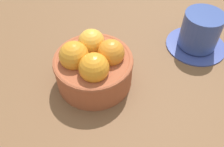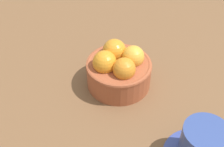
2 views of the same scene
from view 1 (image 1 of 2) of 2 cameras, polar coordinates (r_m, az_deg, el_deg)
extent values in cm
cube|color=brown|center=(47.00, -3.89, -3.36)|extent=(156.80, 83.55, 4.48)
cylinder|color=#9E4C2D|center=(43.12, -4.23, 0.81)|extent=(13.48, 13.48, 5.69)
torus|color=#9E4C2D|center=(41.35, -4.42, 3.09)|extent=(13.68, 13.68, 1.00)
sphere|color=gold|center=(42.62, -4.81, 7.32)|extent=(4.61, 4.61, 4.61)
sphere|color=orange|center=(40.46, -8.86, 4.09)|extent=(4.99, 4.99, 4.99)
sphere|color=orange|center=(38.22, -4.23, 1.32)|extent=(4.91, 4.91, 4.91)
sphere|color=orange|center=(40.50, -0.21, 4.85)|extent=(4.57, 4.57, 4.57)
cylinder|color=#384794|center=(54.49, 18.96, 6.39)|extent=(12.31, 12.31, 0.60)
cylinder|color=#33478C|center=(52.13, 20.01, 9.54)|extent=(7.63, 7.63, 7.17)
camera|label=2|loc=(0.47, 83.61, 26.28)|focal=47.49mm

